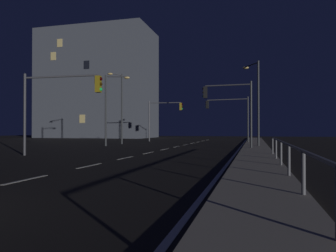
{
  "coord_description": "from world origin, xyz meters",
  "views": [
    {
      "loc": [
        6.86,
        -3.51,
        1.56
      ],
      "look_at": [
        -0.49,
        23.87,
        1.88
      ],
      "focal_mm": 34.4,
      "sensor_mm": 36.0,
      "label": 1
    }
  ],
  "objects_px": {
    "traffic_light_far_left": "(229,101)",
    "street_lamp_median": "(256,95)",
    "traffic_light_mid_right": "(59,96)",
    "street_lamp_mid_block": "(110,103)",
    "traffic_light_near_left": "(164,113)",
    "traffic_light_near_right": "(228,110)",
    "street_lamp_far_end": "(120,102)",
    "building_distant": "(98,85)"
  },
  "relations": [
    {
      "from": "traffic_light_near_right",
      "to": "building_distant",
      "type": "bearing_deg",
      "value": 143.78
    },
    {
      "from": "traffic_light_far_left",
      "to": "street_lamp_far_end",
      "type": "relative_size",
      "value": 0.69
    },
    {
      "from": "street_lamp_median",
      "to": "street_lamp_mid_block",
      "type": "distance_m",
      "value": 13.6
    },
    {
      "from": "street_lamp_median",
      "to": "street_lamp_mid_block",
      "type": "xyz_separation_m",
      "value": [
        -13.47,
        -1.78,
        -0.56
      ]
    },
    {
      "from": "street_lamp_far_end",
      "to": "traffic_light_mid_right",
      "type": "bearing_deg",
      "value": -79.58
    },
    {
      "from": "street_lamp_median",
      "to": "street_lamp_mid_block",
      "type": "bearing_deg",
      "value": -172.46
    },
    {
      "from": "traffic_light_near_left",
      "to": "street_lamp_mid_block",
      "type": "bearing_deg",
      "value": -98.35
    },
    {
      "from": "traffic_light_far_left",
      "to": "street_lamp_median",
      "type": "distance_m",
      "value": 4.35
    },
    {
      "from": "traffic_light_near_left",
      "to": "traffic_light_near_right",
      "type": "relative_size",
      "value": 1.03
    },
    {
      "from": "traffic_light_far_left",
      "to": "building_distant",
      "type": "xyz_separation_m",
      "value": [
        -27.93,
        31.56,
        6.59
      ]
    },
    {
      "from": "traffic_light_near_right",
      "to": "street_lamp_far_end",
      "type": "bearing_deg",
      "value": -151.19
    },
    {
      "from": "traffic_light_near_left",
      "to": "traffic_light_near_right",
      "type": "bearing_deg",
      "value": -16.61
    },
    {
      "from": "building_distant",
      "to": "street_lamp_far_end",
      "type": "bearing_deg",
      "value": -58.37
    },
    {
      "from": "traffic_light_near_left",
      "to": "street_lamp_far_end",
      "type": "distance_m",
      "value": 9.02
    },
    {
      "from": "traffic_light_mid_right",
      "to": "street_lamp_far_end",
      "type": "relative_size",
      "value": 0.67
    },
    {
      "from": "building_distant",
      "to": "traffic_light_mid_right",
      "type": "bearing_deg",
      "value": -65.54
    },
    {
      "from": "street_lamp_far_end",
      "to": "building_distant",
      "type": "height_order",
      "value": "building_distant"
    },
    {
      "from": "traffic_light_far_left",
      "to": "street_lamp_far_end",
      "type": "bearing_deg",
      "value": 154.5
    },
    {
      "from": "traffic_light_mid_right",
      "to": "street_lamp_far_end",
      "type": "bearing_deg",
      "value": 100.42
    },
    {
      "from": "traffic_light_far_left",
      "to": "street_lamp_mid_block",
      "type": "bearing_deg",
      "value": 170.36
    },
    {
      "from": "traffic_light_near_right",
      "to": "street_lamp_mid_block",
      "type": "relative_size",
      "value": 0.77
    },
    {
      "from": "street_lamp_median",
      "to": "street_lamp_far_end",
      "type": "relative_size",
      "value": 0.99
    },
    {
      "from": "street_lamp_far_end",
      "to": "building_distant",
      "type": "relative_size",
      "value": 0.35
    },
    {
      "from": "traffic_light_near_left",
      "to": "traffic_light_mid_right",
      "type": "distance_m",
      "value": 23.98
    },
    {
      "from": "traffic_light_mid_right",
      "to": "street_lamp_mid_block",
      "type": "xyz_separation_m",
      "value": [
        -2.16,
        11.53,
        0.58
      ]
    },
    {
      "from": "traffic_light_mid_right",
      "to": "traffic_light_near_left",
      "type": "bearing_deg",
      "value": 90.8
    },
    {
      "from": "street_lamp_mid_block",
      "to": "street_lamp_median",
      "type": "bearing_deg",
      "value": 7.54
    },
    {
      "from": "traffic_light_far_left",
      "to": "building_distant",
      "type": "relative_size",
      "value": 0.24
    },
    {
      "from": "street_lamp_median",
      "to": "street_lamp_mid_block",
      "type": "height_order",
      "value": "street_lamp_median"
    },
    {
      "from": "traffic_light_near_left",
      "to": "traffic_light_far_left",
      "type": "bearing_deg",
      "value": -56.42
    },
    {
      "from": "traffic_light_near_right",
      "to": "street_lamp_far_end",
      "type": "height_order",
      "value": "street_lamp_far_end"
    },
    {
      "from": "traffic_light_mid_right",
      "to": "street_lamp_median",
      "type": "height_order",
      "value": "street_lamp_median"
    },
    {
      "from": "building_distant",
      "to": "traffic_light_near_right",
      "type": "bearing_deg",
      "value": -36.22
    },
    {
      "from": "traffic_light_near_left",
      "to": "street_lamp_median",
      "type": "height_order",
      "value": "street_lamp_median"
    },
    {
      "from": "street_lamp_median",
      "to": "building_distant",
      "type": "distance_m",
      "value": 41.36
    },
    {
      "from": "traffic_light_far_left",
      "to": "traffic_light_near_left",
      "type": "height_order",
      "value": "traffic_light_far_left"
    },
    {
      "from": "traffic_light_mid_right",
      "to": "street_lamp_mid_block",
      "type": "relative_size",
      "value": 0.75
    },
    {
      "from": "traffic_light_near_left",
      "to": "street_lamp_mid_block",
      "type": "xyz_separation_m",
      "value": [
        -1.83,
        -12.44,
        0.35
      ]
    },
    {
      "from": "traffic_light_far_left",
      "to": "street_lamp_far_end",
      "type": "height_order",
      "value": "street_lamp_far_end"
    },
    {
      "from": "traffic_light_far_left",
      "to": "street_lamp_median",
      "type": "relative_size",
      "value": 0.7
    },
    {
      "from": "traffic_light_near_left",
      "to": "traffic_light_mid_right",
      "type": "bearing_deg",
      "value": -89.2
    },
    {
      "from": "traffic_light_near_left",
      "to": "building_distant",
      "type": "bearing_deg",
      "value": 136.93
    }
  ]
}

